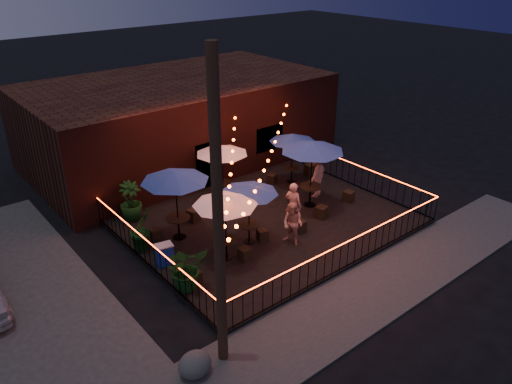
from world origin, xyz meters
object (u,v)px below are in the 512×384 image
cafe_table_3 (222,151)px  boulder (195,365)px  cafe_table_1 (175,177)px  utility_pole (218,224)px  cooler (165,254)px  cafe_table_0 (225,201)px  cafe_table_2 (249,190)px  cafe_table_5 (293,139)px  cafe_table_4 (313,147)px

cafe_table_3 → boulder: bearing=-129.9°
cafe_table_1 → utility_pole: bearing=-110.6°
utility_pole → cooler: 5.78m
cafe_table_0 → cafe_table_2: size_ratio=1.10×
utility_pole → cafe_table_3: utility_pole is taller
cafe_table_0 → cooler: 2.71m
cafe_table_2 → cafe_table_1: bearing=134.2°
cafe_table_0 → cafe_table_1: (-0.55, 2.15, 0.25)m
cafe_table_2 → cafe_table_5: bearing=31.2°
cafe_table_1 → boulder: cafe_table_1 is taller
utility_pole → cafe_table_5: bearing=38.0°
cafe_table_4 → utility_pole: bearing=-149.1°
cafe_table_2 → cafe_table_3: (1.29, 3.38, 0.08)m
cafe_table_1 → cafe_table_3: bearing=26.8°
cafe_table_0 → cafe_table_5: 6.64m
cafe_table_0 → cafe_table_1: 2.24m
cafe_table_5 → cafe_table_2: bearing=-148.8°
cafe_table_1 → cafe_table_5: (6.41, 0.98, -0.34)m
cafe_table_1 → cafe_table_5: size_ratio=1.40×
boulder → cafe_table_2: bearing=39.1°
utility_pole → boulder: size_ratio=9.11×
cafe_table_3 → cooler: size_ratio=3.31×
utility_pole → boulder: bearing=-178.8°
cafe_table_4 → boulder: bearing=-151.6°
cafe_table_2 → cafe_table_5: size_ratio=1.00×
cooler → cafe_table_5: bearing=27.6°
cafe_table_4 → cooler: size_ratio=4.41×
cafe_table_0 → cafe_table_1: bearing=104.4°
cafe_table_1 → cafe_table_4: 5.58m
cafe_table_4 → cafe_table_5: 2.38m
utility_pole → cafe_table_0: 4.79m
cafe_table_1 → cafe_table_5: bearing=8.7°
cafe_table_2 → utility_pole: bearing=-135.3°
cooler → boulder: size_ratio=0.85×
cafe_table_1 → cafe_table_4: cafe_table_4 is taller
cafe_table_4 → cafe_table_5: bearing=65.9°
cafe_table_0 → boulder: bearing=-134.9°
utility_pole → cafe_table_5: 11.02m
cafe_table_3 → cooler: cafe_table_3 is taller
boulder → cafe_table_0: bearing=45.1°
cafe_table_5 → boulder: (-9.43, -6.71, -1.86)m
cafe_table_5 → cafe_table_3: bearing=170.2°
utility_pole → cafe_table_5: utility_pole is taller
cafe_table_1 → cafe_table_4: bearing=-12.0°
cafe_table_2 → cafe_table_3: 3.62m
cafe_table_3 → cafe_table_5: cafe_table_3 is taller
cafe_table_3 → cafe_table_2: bearing=-110.9°
cafe_table_2 → cafe_table_3: size_ratio=0.91×
cafe_table_3 → utility_pole: bearing=-125.7°
cafe_table_0 → cafe_table_5: bearing=28.1°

